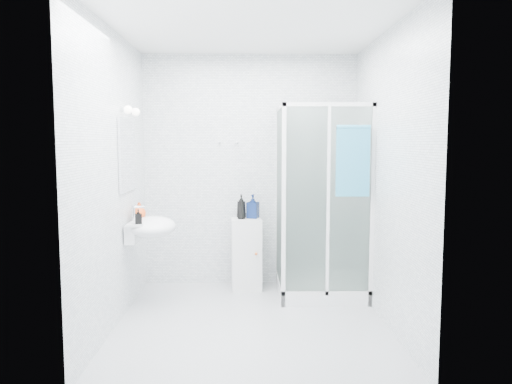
{
  "coord_description": "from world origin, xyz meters",
  "views": [
    {
      "loc": [
        -0.03,
        -4.37,
        1.62
      ],
      "look_at": [
        0.05,
        0.35,
        1.15
      ],
      "focal_mm": 35.0,
      "sensor_mm": 36.0,
      "label": 1
    }
  ],
  "objects_px": {
    "shower_enclosure": "(314,254)",
    "hand_towel": "(353,159)",
    "wall_basin": "(150,227)",
    "shampoo_bottle_a": "(241,207)",
    "soap_dispenser_orange": "(139,211)",
    "soap_dispenser_black": "(138,217)",
    "shampoo_bottle_b": "(253,206)",
    "storage_cabinet": "(246,254)"
  },
  "relations": [
    {
      "from": "shampoo_bottle_a",
      "to": "soap_dispenser_orange",
      "type": "height_order",
      "value": "shampoo_bottle_a"
    },
    {
      "from": "soap_dispenser_orange",
      "to": "shampoo_bottle_b",
      "type": "bearing_deg",
      "value": 25.11
    },
    {
      "from": "shampoo_bottle_b",
      "to": "soap_dispenser_orange",
      "type": "relative_size",
      "value": 1.6
    },
    {
      "from": "shower_enclosure",
      "to": "soap_dispenser_black",
      "type": "relative_size",
      "value": 14.7
    },
    {
      "from": "wall_basin",
      "to": "storage_cabinet",
      "type": "distance_m",
      "value": 1.19
    },
    {
      "from": "storage_cabinet",
      "to": "soap_dispenser_black",
      "type": "distance_m",
      "value": 1.39
    },
    {
      "from": "shower_enclosure",
      "to": "soap_dispenser_orange",
      "type": "distance_m",
      "value": 1.86
    },
    {
      "from": "storage_cabinet",
      "to": "soap_dispenser_orange",
      "type": "distance_m",
      "value": 1.29
    },
    {
      "from": "hand_towel",
      "to": "shampoo_bottle_a",
      "type": "bearing_deg",
      "value": 147.49
    },
    {
      "from": "shampoo_bottle_b",
      "to": "soap_dispenser_orange",
      "type": "xyz_separation_m",
      "value": [
        -1.14,
        -0.53,
        0.03
      ]
    },
    {
      "from": "shampoo_bottle_a",
      "to": "hand_towel",
      "type": "bearing_deg",
      "value": -32.51
    },
    {
      "from": "hand_towel",
      "to": "shower_enclosure",
      "type": "bearing_deg",
      "value": 127.21
    },
    {
      "from": "wall_basin",
      "to": "hand_towel",
      "type": "height_order",
      "value": "hand_towel"
    },
    {
      "from": "shampoo_bottle_b",
      "to": "soap_dispenser_orange",
      "type": "bearing_deg",
      "value": -154.89
    },
    {
      "from": "soap_dispenser_orange",
      "to": "soap_dispenser_black",
      "type": "bearing_deg",
      "value": -79.5
    },
    {
      "from": "wall_basin",
      "to": "soap_dispenser_orange",
      "type": "distance_m",
      "value": 0.23
    },
    {
      "from": "storage_cabinet",
      "to": "shampoo_bottle_b",
      "type": "distance_m",
      "value": 0.53
    },
    {
      "from": "soap_dispenser_orange",
      "to": "shampoo_bottle_a",
      "type": "bearing_deg",
      "value": 25.49
    },
    {
      "from": "storage_cabinet",
      "to": "shampoo_bottle_b",
      "type": "relative_size",
      "value": 2.98
    },
    {
      "from": "shower_enclosure",
      "to": "shampoo_bottle_a",
      "type": "bearing_deg",
      "value": 159.8
    },
    {
      "from": "hand_towel",
      "to": "shampoo_bottle_a",
      "type": "distance_m",
      "value": 1.38
    },
    {
      "from": "shampoo_bottle_a",
      "to": "soap_dispenser_orange",
      "type": "bearing_deg",
      "value": -154.51
    },
    {
      "from": "soap_dispenser_black",
      "to": "wall_basin",
      "type": "bearing_deg",
      "value": 70.84
    },
    {
      "from": "shampoo_bottle_a",
      "to": "shampoo_bottle_b",
      "type": "relative_size",
      "value": 1.02
    },
    {
      "from": "shower_enclosure",
      "to": "shampoo_bottle_b",
      "type": "bearing_deg",
      "value": 152.45
    },
    {
      "from": "soap_dispenser_black",
      "to": "storage_cabinet",
      "type": "bearing_deg",
      "value": 38.01
    },
    {
      "from": "shower_enclosure",
      "to": "wall_basin",
      "type": "distance_m",
      "value": 1.72
    },
    {
      "from": "storage_cabinet",
      "to": "soap_dispenser_black",
      "type": "bearing_deg",
      "value": -145.59
    },
    {
      "from": "wall_basin",
      "to": "shampoo_bottle_a",
      "type": "height_order",
      "value": "shampoo_bottle_a"
    },
    {
      "from": "wall_basin",
      "to": "shampoo_bottle_a",
      "type": "bearing_deg",
      "value": 34.03
    },
    {
      "from": "shower_enclosure",
      "to": "shampoo_bottle_a",
      "type": "xyz_separation_m",
      "value": [
        -0.77,
        0.28,
        0.47
      ]
    },
    {
      "from": "storage_cabinet",
      "to": "hand_towel",
      "type": "xyz_separation_m",
      "value": [
        1.02,
        -0.68,
        1.07
      ]
    },
    {
      "from": "shower_enclosure",
      "to": "shampoo_bottle_b",
      "type": "distance_m",
      "value": 0.86
    },
    {
      "from": "shower_enclosure",
      "to": "hand_towel",
      "type": "height_order",
      "value": "shower_enclosure"
    },
    {
      "from": "hand_towel",
      "to": "soap_dispenser_black",
      "type": "xyz_separation_m",
      "value": [
        -2.03,
        -0.1,
        -0.53
      ]
    },
    {
      "from": "shower_enclosure",
      "to": "storage_cabinet",
      "type": "bearing_deg",
      "value": 158.38
    },
    {
      "from": "hand_towel",
      "to": "soap_dispenser_orange",
      "type": "xyz_separation_m",
      "value": [
        -2.08,
        0.2,
        -0.52
      ]
    },
    {
      "from": "storage_cabinet",
      "to": "hand_towel",
      "type": "height_order",
      "value": "hand_towel"
    },
    {
      "from": "shampoo_bottle_a",
      "to": "soap_dispenser_black",
      "type": "distance_m",
      "value": 1.24
    },
    {
      "from": "shampoo_bottle_b",
      "to": "soap_dispenser_orange",
      "type": "height_order",
      "value": "shampoo_bottle_b"
    },
    {
      "from": "wall_basin",
      "to": "storage_cabinet",
      "type": "relative_size",
      "value": 0.71
    },
    {
      "from": "hand_towel",
      "to": "wall_basin",
      "type": "bearing_deg",
      "value": 177.52
    }
  ]
}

